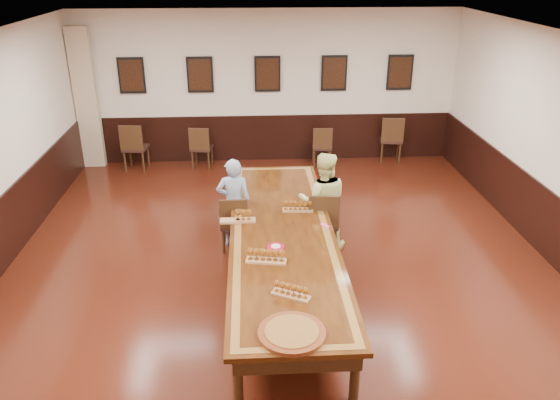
{
  "coord_description": "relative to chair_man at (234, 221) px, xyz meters",
  "views": [
    {
      "loc": [
        -0.41,
        -6.5,
        4.14
      ],
      "look_at": [
        0.0,
        0.5,
        1.0
      ],
      "focal_mm": 35.0,
      "sensor_mm": 36.0,
      "label": 1
    }
  ],
  "objects": [
    {
      "name": "spare_chair_d",
      "position": [
        3.35,
        3.8,
        0.06
      ],
      "size": [
        0.54,
        0.58,
        1.01
      ],
      "primitive_type": null,
      "rotation": [
        0.0,
        0.0,
        3.0
      ],
      "color": "black",
      "rests_on": "floor"
    },
    {
      "name": "pink_phone",
      "position": [
        1.27,
        -0.83,
        0.31
      ],
      "size": [
        0.13,
        0.16,
        0.01
      ],
      "primitive_type": "cube",
      "rotation": [
        0.0,
        0.0,
        0.55
      ],
      "color": "#E94D7A",
      "rests_on": "conference_table"
    },
    {
      "name": "wall_back",
      "position": [
        0.67,
        4.03,
        1.15
      ],
      "size": [
        8.0,
        0.02,
        3.2
      ],
      "primitive_type": "cube",
      "color": "beige",
      "rests_on": "floor"
    },
    {
      "name": "floor",
      "position": [
        0.67,
        -0.98,
        -0.46
      ],
      "size": [
        8.0,
        10.0,
        0.02
      ],
      "primitive_type": "cube",
      "color": "black",
      "rests_on": "ground"
    },
    {
      "name": "spare_chair_c",
      "position": [
        1.81,
        3.6,
        -0.01
      ],
      "size": [
        0.43,
        0.46,
        0.87
      ],
      "primitive_type": null,
      "rotation": [
        0.0,
        0.0,
        3.09
      ],
      "color": "black",
      "rests_on": "floor"
    },
    {
      "name": "red_plate_grp",
      "position": [
        0.56,
        -1.41,
        0.32
      ],
      "size": [
        0.22,
        0.22,
        0.03
      ],
      "color": "#B00B2F",
      "rests_on": "conference_table"
    },
    {
      "name": "wainscoting",
      "position": [
        0.67,
        -0.98,
        0.05
      ],
      "size": [
        8.0,
        10.0,
        1.0
      ],
      "color": "black",
      "rests_on": "floor"
    },
    {
      "name": "spare_chair_b",
      "position": [
        -0.76,
        3.62,
        0.01
      ],
      "size": [
        0.49,
        0.52,
        0.91
      ],
      "primitive_type": null,
      "rotation": [
        0.0,
        0.0,
        3.0
      ],
      "color": "black",
      "rests_on": "floor"
    },
    {
      "name": "spare_chair_a",
      "position": [
        -2.13,
        3.56,
        0.06
      ],
      "size": [
        0.52,
        0.56,
        1.01
      ],
      "primitive_type": null,
      "rotation": [
        0.0,
        0.0,
        3.03
      ],
      "color": "black",
      "rests_on": "floor"
    },
    {
      "name": "curtain",
      "position": [
        -3.08,
        3.84,
        1.0
      ],
      "size": [
        0.45,
        0.18,
        2.9
      ],
      "primitive_type": "cube",
      "color": "tan",
      "rests_on": "floor"
    },
    {
      "name": "ceiling",
      "position": [
        0.67,
        -0.98,
        2.76
      ],
      "size": [
        8.0,
        10.0,
        0.02
      ],
      "primitive_type": "cube",
      "color": "white",
      "rests_on": "floor"
    },
    {
      "name": "conference_table",
      "position": [
        0.67,
        -0.98,
        0.17
      ],
      "size": [
        1.4,
        5.0,
        0.76
      ],
      "color": "black",
      "rests_on": "floor"
    },
    {
      "name": "carved_platter",
      "position": [
        0.63,
        -3.16,
        0.33
      ],
      "size": [
        0.79,
        0.79,
        0.05
      ],
      "color": "#5A2412",
      "rests_on": "conference_table"
    },
    {
      "name": "flight_b",
      "position": [
        0.94,
        -0.33,
        0.38
      ],
      "size": [
        0.45,
        0.16,
        0.17
      ],
      "color": "#9F6E42",
      "rests_on": "conference_table"
    },
    {
      "name": "posters",
      "position": [
        0.67,
        3.96,
        1.45
      ],
      "size": [
        6.14,
        0.04,
        0.74
      ],
      "color": "black",
      "rests_on": "wall_back"
    },
    {
      "name": "person_man",
      "position": [
        0.0,
        0.09,
        0.27
      ],
      "size": [
        0.52,
        0.34,
        1.42
      ],
      "primitive_type": "imported",
      "rotation": [
        0.0,
        0.0,
        3.14
      ],
      "color": "#4669AF",
      "rests_on": "floor"
    },
    {
      "name": "flight_c",
      "position": [
        0.42,
        -1.75,
        0.39
      ],
      "size": [
        0.51,
        0.23,
        0.18
      ],
      "color": "#9F6E42",
      "rests_on": "conference_table"
    },
    {
      "name": "flight_a",
      "position": [
        0.1,
        -0.63,
        0.39
      ],
      "size": [
        0.5,
        0.15,
        0.19
      ],
      "color": "#9F6E42",
      "rests_on": "conference_table"
    },
    {
      "name": "flight_d",
      "position": [
        0.67,
        -2.5,
        0.38
      ],
      "size": [
        0.44,
        0.32,
        0.16
      ],
      "color": "#9F6E42",
      "rests_on": "conference_table"
    },
    {
      "name": "person_woman",
      "position": [
        1.34,
        -0.02,
        0.32
      ],
      "size": [
        0.8,
        0.65,
        1.53
      ],
      "primitive_type": "imported",
      "rotation": [
        0.0,
        0.0,
        3.06
      ],
      "color": "#ECF398",
      "rests_on": "floor"
    },
    {
      "name": "chair_man",
      "position": [
        0.0,
        0.0,
        0.0
      ],
      "size": [
        0.42,
        0.46,
        0.89
      ],
      "primitive_type": null,
      "rotation": [
        0.0,
        0.0,
        3.14
      ],
      "color": "black",
      "rests_on": "floor"
    },
    {
      "name": "chair_woman",
      "position": [
        1.34,
        -0.13,
        0.04
      ],
      "size": [
        0.5,
        0.53,
        0.98
      ],
      "primitive_type": null,
      "rotation": [
        0.0,
        0.0,
        3.06
      ],
      "color": "black",
      "rests_on": "floor"
    }
  ]
}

